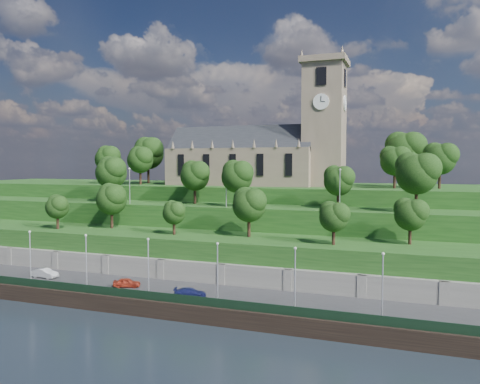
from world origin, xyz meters
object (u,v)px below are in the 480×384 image
at_px(church, 263,151).
at_px(car_right, 190,293).
at_px(car_middle, 45,273).
at_px(car_left, 127,283).

relative_size(church, car_right, 9.10).
distance_m(church, car_middle, 50.46).
height_order(car_left, car_right, car_left).
relative_size(church, car_left, 10.07).
bearing_deg(car_middle, car_right, -92.90).
bearing_deg(car_right, car_left, 66.81).
bearing_deg(car_left, car_right, -119.62).
bearing_deg(car_left, car_middle, 66.89).
height_order(church, car_right, church).
xyz_separation_m(car_left, car_middle, (-15.15, 0.51, 0.06)).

